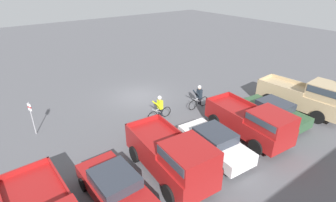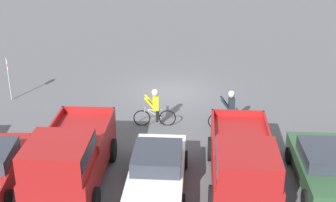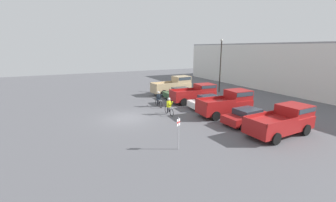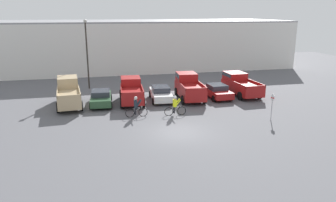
% 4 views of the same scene
% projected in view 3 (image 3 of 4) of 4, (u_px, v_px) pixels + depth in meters
% --- Properties ---
extents(ground_plane, '(80.00, 80.00, 0.00)m').
position_uv_depth(ground_plane, '(128.00, 118.00, 20.57)').
color(ground_plane, '#56565B').
extents(warehouse_building, '(46.99, 15.14, 6.95)m').
position_uv_depth(warehouse_building, '(325.00, 67.00, 32.49)').
color(warehouse_building, silver).
rests_on(warehouse_building, ground_plane).
extents(pickup_truck_0, '(2.48, 5.69, 2.40)m').
position_uv_depth(pickup_truck_0, '(174.00, 85.00, 31.07)').
color(pickup_truck_0, tan).
rests_on(pickup_truck_0, ground_plane).
extents(sedan_0, '(2.14, 4.37, 1.35)m').
position_uv_depth(sedan_0, '(181.00, 93.00, 28.49)').
color(sedan_0, '#2D5133').
rests_on(sedan_0, ground_plane).
extents(pickup_truck_1, '(2.50, 5.32, 2.13)m').
position_uv_depth(pickup_truck_1, '(196.00, 93.00, 26.11)').
color(pickup_truck_1, maroon).
rests_on(pickup_truck_1, ground_plane).
extents(sedan_1, '(2.15, 4.38, 1.39)m').
position_uv_depth(sedan_1, '(209.00, 102.00, 23.69)').
color(sedan_1, white).
rests_on(sedan_1, ground_plane).
extents(pickup_truck_2, '(2.48, 5.26, 2.35)m').
position_uv_depth(pickup_truck_2, '(228.00, 103.00, 21.17)').
color(pickup_truck_2, maroon).
rests_on(pickup_truck_2, ground_plane).
extents(sedan_2, '(2.10, 4.30, 1.35)m').
position_uv_depth(sedan_2, '(247.00, 116.00, 18.73)').
color(sedan_2, maroon).
rests_on(sedan_2, ground_plane).
extents(pickup_truck_3, '(2.47, 5.54, 2.09)m').
position_uv_depth(pickup_truck_3, '(284.00, 120.00, 16.54)').
color(pickup_truck_3, maroon).
rests_on(pickup_truck_3, ground_plane).
extents(cyclist_0, '(1.82, 0.46, 1.69)m').
position_uv_depth(cyclist_0, '(169.00, 106.00, 21.42)').
color(cyclist_0, black).
rests_on(cyclist_0, ground_plane).
extents(cyclist_1, '(1.81, 0.46, 1.74)m').
position_uv_depth(cyclist_1, '(159.00, 99.00, 24.30)').
color(cyclist_1, black).
rests_on(cyclist_1, ground_plane).
extents(fire_lane_sign, '(0.14, 0.28, 2.12)m').
position_uv_depth(fire_lane_sign, '(178.00, 130.00, 13.95)').
color(fire_lane_sign, '#9E9EA3').
rests_on(fire_lane_sign, ground_plane).
extents(lamppost, '(0.36, 0.36, 7.44)m').
position_uv_depth(lamppost, '(221.00, 62.00, 31.59)').
color(lamppost, '#2D2823').
rests_on(lamppost, ground_plane).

